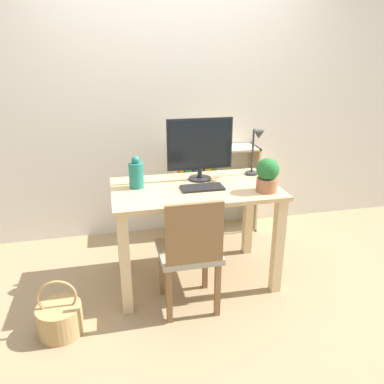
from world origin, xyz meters
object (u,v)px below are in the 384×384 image
desk_lamp (256,148)px  bookshelf (201,193)px  potted_plant (267,175)px  chair (190,250)px  monitor (200,146)px  basket (60,318)px  keyboard (202,188)px  vase (136,174)px

desk_lamp → bookshelf: (-0.26, 0.66, -0.59)m
potted_plant → chair: potted_plant is taller
monitor → basket: 1.50m
chair → desk_lamp: bearing=40.8°
bookshelf → monitor: bearing=-105.1°
chair → basket: bearing=-175.1°
monitor → potted_plant: (0.39, -0.36, -0.14)m
keyboard → desk_lamp: 0.55m
keyboard → vase: 0.48m
basket → desk_lamp: bearing=20.4°
vase → basket: (-0.56, -0.50, -0.76)m
desk_lamp → potted_plant: 0.35m
keyboard → bookshelf: size_ratio=0.36×
bookshelf → potted_plant: bearing=-77.4°
potted_plant → basket: (-1.43, -0.22, -0.78)m
bookshelf → vase: bearing=-132.5°
vase → desk_lamp: size_ratio=0.63×
vase → chair: (0.29, -0.45, -0.40)m
chair → basket: (-0.85, -0.04, -0.35)m
desk_lamp → bookshelf: bearing=111.7°
monitor → bookshelf: size_ratio=0.59×
keyboard → basket: size_ratio=0.79×
potted_plant → monitor: bearing=137.5°
monitor → chair: monitor is taller
potted_plant → basket: bearing=-171.4°
keyboard → desk_lamp: (0.47, 0.18, 0.22)m
chair → basket: size_ratio=2.20×
desk_lamp → chair: size_ratio=0.44×
monitor → keyboard: (-0.03, -0.21, -0.25)m
keyboard → bookshelf: 0.94m
vase → desk_lamp: desk_lamp is taller
vase → bookshelf: size_ratio=0.28×
bookshelf → basket: bookshelf is taller
bookshelf → keyboard: bearing=-103.6°
monitor → bookshelf: (0.17, 0.63, -0.62)m
desk_lamp → chair: bearing=-141.1°
monitor → vase: (-0.49, -0.08, -0.16)m
desk_lamp → basket: bearing=-159.6°
monitor → vase: size_ratio=2.13×
potted_plant → bookshelf: bearing=102.6°
keyboard → potted_plant: potted_plant is taller
monitor → chair: size_ratio=0.59×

